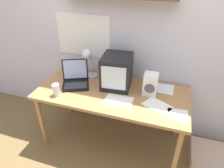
% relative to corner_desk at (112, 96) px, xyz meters
% --- Properties ---
extents(ground_plane, '(12.00, 12.00, 0.00)m').
position_rel_corner_desk_xyz_m(ground_plane, '(0.00, 0.00, -0.68)').
color(ground_plane, brown).
extents(back_wall, '(5.60, 0.24, 2.60)m').
position_rel_corner_desk_xyz_m(back_wall, '(-0.00, 0.43, 0.64)').
color(back_wall, silver).
rests_on(back_wall, ground_plane).
extents(corner_desk, '(1.68, 0.77, 0.74)m').
position_rel_corner_desk_xyz_m(corner_desk, '(0.00, 0.00, 0.00)').
color(corner_desk, '#AC7A47').
rests_on(corner_desk, ground_plane).
extents(crt_monitor, '(0.36, 0.39, 0.37)m').
position_rel_corner_desk_xyz_m(crt_monitor, '(0.01, 0.14, 0.24)').
color(crt_monitor, black).
rests_on(crt_monitor, corner_desk).
extents(laptop, '(0.40, 0.40, 0.27)m').
position_rel_corner_desk_xyz_m(laptop, '(-0.47, 0.04, 0.13)').
color(laptop, black).
rests_on(laptop, corner_desk).
extents(desk_lamp, '(0.15, 0.20, 0.38)m').
position_rel_corner_desk_xyz_m(desk_lamp, '(-0.37, 0.21, 0.33)').
color(desk_lamp, silver).
rests_on(desk_lamp, corner_desk).
extents(juice_glass, '(0.08, 0.08, 0.13)m').
position_rel_corner_desk_xyz_m(juice_glass, '(-0.55, -0.25, 0.12)').
color(juice_glass, white).
rests_on(juice_glass, corner_desk).
extents(space_heater, '(0.15, 0.14, 0.25)m').
position_rel_corner_desk_xyz_m(space_heater, '(0.41, 0.08, 0.19)').
color(space_heater, white).
rests_on(space_heater, corner_desk).
extents(loose_paper_near_monitor, '(0.32, 0.29, 0.00)m').
position_rel_corner_desk_xyz_m(loose_paper_near_monitor, '(0.52, -0.10, 0.06)').
color(loose_paper_near_monitor, white).
rests_on(loose_paper_near_monitor, corner_desk).
extents(open_notebook, '(0.20, 0.21, 0.00)m').
position_rel_corner_desk_xyz_m(open_notebook, '(0.56, 0.24, 0.06)').
color(open_notebook, white).
rests_on(open_notebook, corner_desk).
extents(loose_paper_near_laptop, '(0.30, 0.21, 0.00)m').
position_rel_corner_desk_xyz_m(loose_paper_near_laptop, '(0.12, -0.15, 0.06)').
color(loose_paper_near_laptop, white).
rests_on(loose_paper_near_laptop, corner_desk).
extents(printed_handout, '(0.21, 0.19, 0.00)m').
position_rel_corner_desk_xyz_m(printed_handout, '(0.72, -0.18, 0.06)').
color(printed_handout, white).
rests_on(printed_handout, corner_desk).
extents(floor_cushion, '(0.43, 0.43, 0.13)m').
position_rel_corner_desk_xyz_m(floor_cushion, '(1.18, 0.01, -0.61)').
color(floor_cushion, '#C9AA91').
rests_on(floor_cushion, ground_plane).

